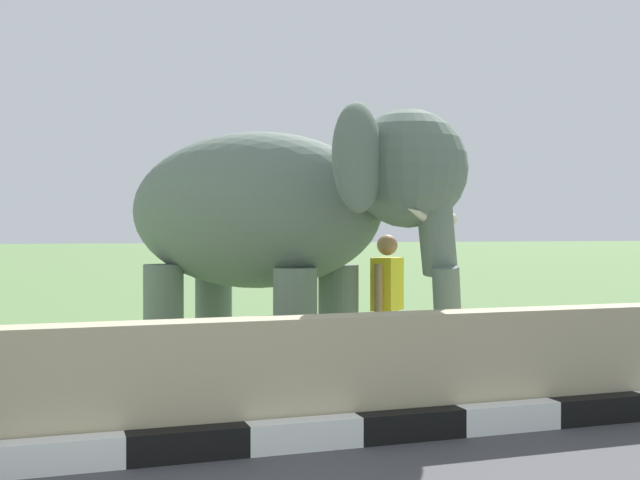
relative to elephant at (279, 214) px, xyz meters
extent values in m
cube|color=white|center=(-2.26, -2.39, -1.76)|extent=(0.90, 0.20, 0.24)
cube|color=black|center=(-1.36, -2.39, -1.76)|extent=(0.90, 0.20, 0.24)
cube|color=white|center=(-0.46, -2.39, -1.76)|extent=(0.90, 0.20, 0.24)
cube|color=black|center=(0.44, -2.39, -1.76)|extent=(0.90, 0.20, 0.24)
cube|color=white|center=(1.34, -2.39, -1.76)|extent=(0.90, 0.20, 0.24)
cube|color=black|center=(2.24, -2.39, -1.76)|extent=(0.90, 0.20, 0.24)
cube|color=tan|center=(0.54, -2.09, -1.38)|extent=(28.00, 0.36, 1.00)
cylinder|color=slate|center=(0.66, -0.06, -1.21)|extent=(0.44, 0.44, 1.33)
cylinder|color=slate|center=(-0.01, -0.66, -1.21)|extent=(0.44, 0.44, 1.33)
cylinder|color=slate|center=(-0.47, 1.21, -1.21)|extent=(0.44, 0.44, 1.33)
cylinder|color=slate|center=(-1.14, 0.61, -1.21)|extent=(0.44, 0.44, 1.33)
ellipsoid|color=slate|center=(-0.24, 0.27, 0.04)|extent=(3.25, 3.38, 1.70)
sphere|color=slate|center=(1.00, -1.12, 0.43)|extent=(1.16, 1.16, 1.16)
ellipsoid|color=#D84C8C|center=(1.19, -1.34, 0.58)|extent=(0.72, 0.69, 0.44)
ellipsoid|color=slate|center=(1.49, -0.50, 0.48)|extent=(0.83, 0.78, 1.00)
ellipsoid|color=slate|center=(0.32, -1.53, 0.48)|extent=(0.83, 0.78, 1.00)
cylinder|color=slate|center=(1.19, -1.34, -0.12)|extent=(0.64, 0.62, 1.00)
cylinder|color=slate|center=(1.27, -1.43, -0.92)|extent=(0.45, 0.44, 0.83)
cone|color=beige|center=(1.36, -1.11, -0.02)|extent=(0.52, 0.48, 0.22)
cone|color=beige|center=(0.94, -1.48, -0.02)|extent=(0.52, 0.48, 0.22)
cylinder|color=navy|center=(1.28, -0.06, -1.47)|extent=(0.15, 0.15, 0.82)
cylinder|color=navy|center=(1.13, -0.21, -1.47)|extent=(0.15, 0.15, 0.82)
cube|color=yellow|center=(1.20, -0.13, -0.77)|extent=(0.45, 0.45, 0.58)
cylinder|color=#9E7251|center=(1.39, 0.05, -0.80)|extent=(0.15, 0.15, 0.53)
cylinder|color=#9E7251|center=(1.02, -0.32, -0.80)|extent=(0.13, 0.13, 0.52)
sphere|color=#9E7251|center=(1.20, -0.13, -0.34)|extent=(0.23, 0.23, 0.23)
camera|label=1|loc=(-2.29, -8.23, -0.18)|focal=44.80mm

